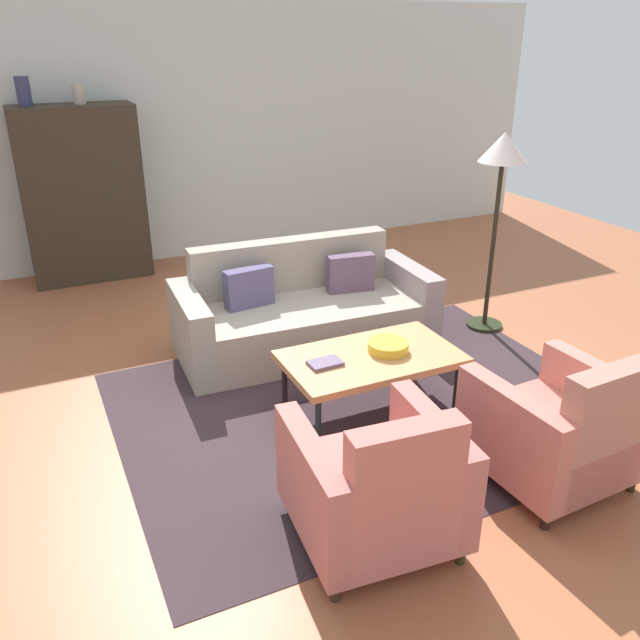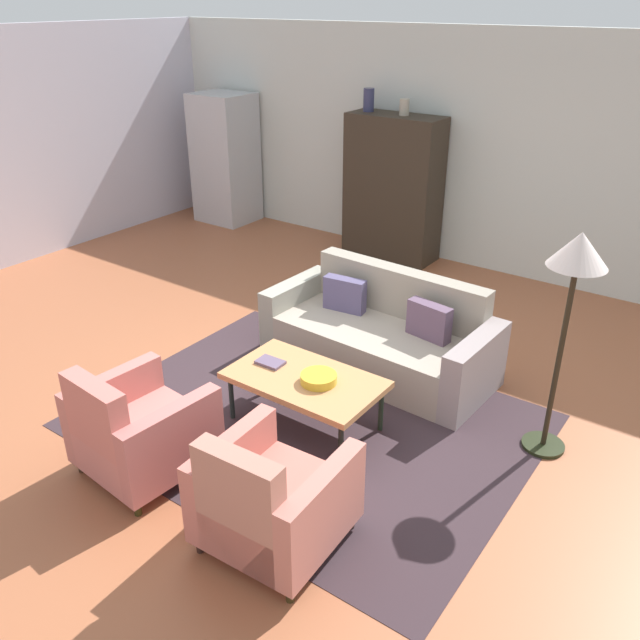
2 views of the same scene
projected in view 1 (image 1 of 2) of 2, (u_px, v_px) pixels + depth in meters
ground_plane at (317, 411)px, 4.63m from camera, size 11.56×11.56×0.00m
wall_back at (170, 135)px, 7.30m from camera, size 9.63×0.12×2.80m
area_rug at (366, 406)px, 4.68m from camera, size 3.40×2.60×0.01m
couch at (302, 313)px, 5.51m from camera, size 2.14×0.99×0.86m
coffee_table at (371, 360)px, 4.48m from camera, size 1.20×0.70×0.44m
armchair_left at (379, 490)px, 3.30m from camera, size 0.86×0.86×0.88m
armchair_right at (561, 433)px, 3.77m from camera, size 0.84×0.84×0.88m
fruit_bowl at (388, 347)px, 4.50m from camera, size 0.28×0.28×0.07m
book_stack at (325, 363)px, 4.32m from camera, size 0.22×0.15×0.03m
cabinet at (83, 195)px, 6.82m from camera, size 1.20×0.51×1.80m
vase_tall at (23, 91)px, 6.24m from camera, size 0.13×0.13×0.27m
vase_round at (79, 94)px, 6.45m from camera, size 0.12×0.12×0.19m
floor_lamp at (502, 166)px, 5.38m from camera, size 0.40×0.40×1.72m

